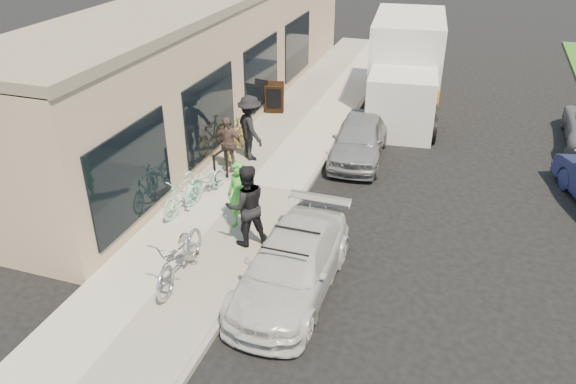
# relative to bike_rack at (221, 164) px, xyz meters

# --- Properties ---
(ground) EXTENTS (120.00, 120.00, 0.00)m
(ground) POSITION_rel_bike_rack_xyz_m (2.70, -2.84, -0.70)
(ground) COLOR black
(ground) RESTS_ON ground
(sidewalk) EXTENTS (3.00, 34.00, 0.15)m
(sidewalk) POSITION_rel_bike_rack_xyz_m (0.70, 0.16, -0.63)
(sidewalk) COLOR #A7A396
(sidewalk) RESTS_ON ground
(curb) EXTENTS (0.12, 34.00, 0.13)m
(curb) POSITION_rel_bike_rack_xyz_m (2.25, 0.16, -0.64)
(curb) COLOR gray
(curb) RESTS_ON ground
(storefront) EXTENTS (3.60, 20.00, 4.22)m
(storefront) POSITION_rel_bike_rack_xyz_m (-2.54, 5.15, 1.42)
(storefront) COLOR tan
(storefront) RESTS_ON ground
(bike_rack) EXTENTS (0.15, 0.65, 0.92)m
(bike_rack) POSITION_rel_bike_rack_xyz_m (0.00, 0.00, 0.00)
(bike_rack) COLOR black
(bike_rack) RESTS_ON sidewalk
(sandwich_board) EXTENTS (0.78, 0.79, 1.05)m
(sandwich_board) POSITION_rel_bike_rack_xyz_m (-0.43, 5.44, -0.01)
(sandwich_board) COLOR black
(sandwich_board) RESTS_ON sidewalk
(sedan_white) EXTENTS (1.71, 4.12, 1.23)m
(sedan_white) POSITION_rel_bike_rack_xyz_m (3.18, -3.59, -0.11)
(sedan_white) COLOR #BCBCB7
(sedan_white) RESTS_ON ground
(sedan_silver) EXTENTS (1.74, 3.77, 1.25)m
(sedan_silver) POSITION_rel_bike_rack_xyz_m (3.12, 2.99, -0.08)
(sedan_silver) COLOR gray
(sedan_silver) RESTS_ON ground
(moving_truck) EXTENTS (3.07, 6.67, 3.18)m
(moving_truck) POSITION_rel_bike_rack_xyz_m (3.69, 7.87, 0.71)
(moving_truck) COLOR silver
(moving_truck) RESTS_ON ground
(tandem_bike) EXTENTS (0.90, 2.15, 1.10)m
(tandem_bike) POSITION_rel_bike_rack_xyz_m (1.00, -4.12, -0.00)
(tandem_bike) COLOR #ACACAE
(tandem_bike) RESTS_ON sidewalk
(woman_rider) EXTENTS (0.70, 0.54, 1.69)m
(woman_rider) POSITION_rel_bike_rack_xyz_m (1.38, -1.98, 0.29)
(woman_rider) COLOR green
(woman_rider) RESTS_ON sidewalk
(man_standing) EXTENTS (1.17, 1.13, 1.90)m
(man_standing) POSITION_rel_bike_rack_xyz_m (1.77, -2.49, 0.39)
(man_standing) COLOR black
(man_standing) RESTS_ON sidewalk
(cruiser_bike_a) EXTENTS (0.68, 1.64, 0.95)m
(cruiser_bike_a) POSITION_rel_bike_rack_xyz_m (-0.22, -1.69, -0.08)
(cruiser_bike_a) COLOR #88CAB4
(cruiser_bike_a) RESTS_ON sidewalk
(cruiser_bike_b) EXTENTS (0.85, 1.67, 0.84)m
(cruiser_bike_b) POSITION_rel_bike_rack_xyz_m (-0.03, -0.82, -0.13)
(cruiser_bike_b) COLOR #88CAB4
(cruiser_bike_b) RESTS_ON sidewalk
(cruiser_bike_c) EXTENTS (0.60, 1.73, 1.02)m
(cruiser_bike_c) POSITION_rel_bike_rack_xyz_m (-0.37, 1.83, -0.04)
(cruiser_bike_c) COLOR gold
(cruiser_bike_c) RESTS_ON sidewalk
(bystander_a) EXTENTS (1.38, 1.36, 1.90)m
(bystander_a) POSITION_rel_bike_rack_xyz_m (0.19, 1.67, 0.40)
(bystander_a) COLOR black
(bystander_a) RESTS_ON sidewalk
(bystander_b) EXTENTS (0.92, 0.39, 1.57)m
(bystander_b) POSITION_rel_bike_rack_xyz_m (-0.12, 0.77, 0.23)
(bystander_b) COLOR brown
(bystander_b) RESTS_ON sidewalk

